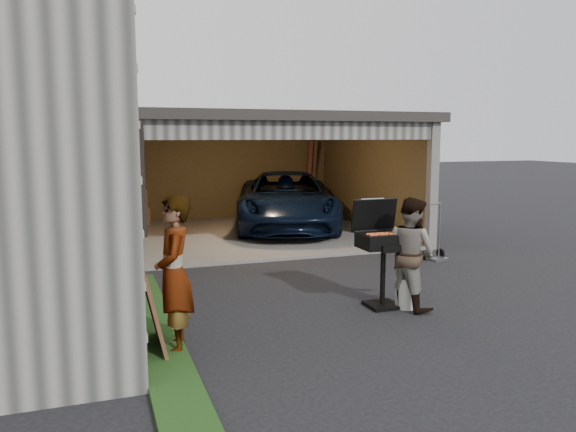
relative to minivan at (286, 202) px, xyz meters
name	(u,v)px	position (x,y,z in m)	size (l,w,h in m)	color
ground	(329,318)	(-1.78, -6.90, -0.72)	(80.00, 80.00, 0.00)	black
groundcover_strip	(169,367)	(-4.03, -7.90, -0.69)	(0.50, 8.00, 0.06)	#193814
garage	(249,158)	(-1.02, -0.11, 1.14)	(6.80, 6.30, 2.90)	#605E59
minivan	(286,202)	(0.00, 0.00, 0.00)	(2.40, 5.21, 1.45)	black
woman	(174,275)	(-3.88, -7.40, 0.16)	(0.64, 0.42, 1.77)	#C8E1FB
man	(411,253)	(-0.55, -6.86, 0.06)	(0.76, 0.59, 1.57)	#4D371E
bbq_grill	(382,244)	(-0.88, -6.66, 0.17)	(0.68, 0.60, 1.52)	black
propane_tank	(406,293)	(-0.59, -6.85, -0.50)	(0.29, 0.29, 0.44)	silver
plywood_panel	(153,310)	(-4.12, -7.34, -0.24)	(0.04, 0.88, 0.98)	#55281D
hand_truck	(435,249)	(1.63, -4.27, -0.51)	(0.49, 0.43, 1.13)	gray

